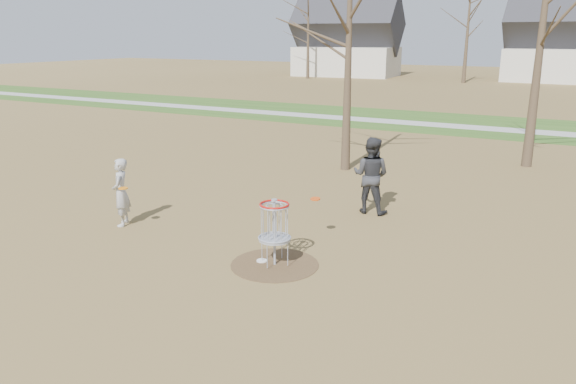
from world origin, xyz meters
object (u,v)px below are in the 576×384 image
Objects in this scene: disc_golf_basket at (274,222)px; player_standing at (121,192)px; disc_grounded at (262,261)px; player_throwing at (371,175)px.

player_standing is at bearing 174.90° from disc_golf_basket.
player_throwing is at bearing 79.58° from disc_grounded.
player_standing is 7.55× the size of disc_grounded.
player_throwing is 9.09× the size of disc_grounded.
player_throwing is at bearing 97.56° from player_standing.
player_throwing is (4.97, 3.84, 0.17)m from player_standing.
player_standing is 0.83× the size of player_throwing.
player_standing is 4.29m from disc_grounded.
player_throwing is 4.27m from disc_golf_basket.
disc_golf_basket is at bearing 54.75° from player_standing.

